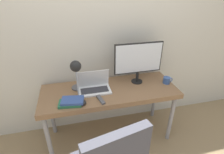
{
  "coord_description": "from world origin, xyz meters",
  "views": [
    {
      "loc": [
        -0.38,
        -1.41,
        1.86
      ],
      "look_at": [
        0.02,
        0.27,
        0.92
      ],
      "focal_mm": 28.0,
      "sensor_mm": 36.0,
      "label": 1
    }
  ],
  "objects": [
    {
      "name": "laptop",
      "position": [
        -0.18,
        0.33,
        0.79
      ],
      "size": [
        0.37,
        0.22,
        0.23
      ],
      "color": "silver",
      "rests_on": "desk"
    },
    {
      "name": "game_controller",
      "position": [
        -0.37,
        0.09,
        0.76
      ],
      "size": [
        0.14,
        0.11,
        0.04
      ],
      "color": "black",
      "rests_on": "desk"
    },
    {
      "name": "wall_back",
      "position": [
        0.0,
        0.66,
        1.3
      ],
      "size": [
        8.0,
        0.05,
        2.6
      ],
      "color": "beige",
      "rests_on": "ground_plane"
    },
    {
      "name": "desk",
      "position": [
        0.0,
        0.3,
        0.67
      ],
      "size": [
        1.6,
        0.6,
        0.74
      ],
      "color": "brown",
      "rests_on": "ground_plane"
    },
    {
      "name": "mug",
      "position": [
        0.73,
        0.28,
        0.78
      ],
      "size": [
        0.13,
        0.09,
        0.08
      ],
      "color": "#385693",
      "rests_on": "desk"
    },
    {
      "name": "book_stack",
      "position": [
        -0.45,
        0.11,
        0.77
      ],
      "size": [
        0.28,
        0.18,
        0.06
      ],
      "color": "#286B47",
      "rests_on": "desk"
    },
    {
      "name": "monitor",
      "position": [
        0.38,
        0.4,
        1.05
      ],
      "size": [
        0.59,
        0.14,
        0.51
      ],
      "color": "black",
      "rests_on": "desk"
    },
    {
      "name": "tv_remote",
      "position": [
        -0.14,
        0.11,
        0.75
      ],
      "size": [
        0.07,
        0.17,
        0.02
      ],
      "color": "#4C4C51",
      "rests_on": "desk"
    },
    {
      "name": "ground_plane",
      "position": [
        0.0,
        0.0,
        0.0
      ],
      "size": [
        12.0,
        12.0,
        0.0
      ],
      "primitive_type": "plane",
      "color": "#937A56"
    },
    {
      "name": "desk_lamp",
      "position": [
        -0.37,
        0.29,
        1.04
      ],
      "size": [
        0.14,
        0.29,
        0.42
      ],
      "color": "#4C4C51",
      "rests_on": "desk"
    }
  ]
}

